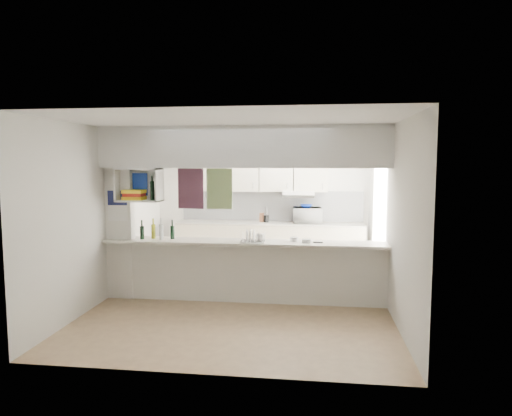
% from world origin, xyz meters
% --- Properties ---
extents(floor, '(4.80, 4.80, 0.00)m').
position_xyz_m(floor, '(0.00, 0.00, 0.00)').
color(floor, '#8E6F52').
rests_on(floor, ground).
extents(ceiling, '(4.80, 4.80, 0.00)m').
position_xyz_m(ceiling, '(0.00, 0.00, 2.60)').
color(ceiling, white).
rests_on(ceiling, wall_back).
extents(wall_back, '(4.20, 0.00, 4.20)m').
position_xyz_m(wall_back, '(0.00, 2.40, 1.30)').
color(wall_back, silver).
rests_on(wall_back, floor).
extents(wall_left, '(0.00, 4.80, 4.80)m').
position_xyz_m(wall_left, '(-2.10, 0.00, 1.30)').
color(wall_left, silver).
rests_on(wall_left, floor).
extents(wall_right, '(0.00, 4.80, 4.80)m').
position_xyz_m(wall_right, '(2.10, 0.00, 1.30)').
color(wall_right, silver).
rests_on(wall_right, floor).
extents(servery_partition, '(4.20, 0.50, 2.60)m').
position_xyz_m(servery_partition, '(-0.17, 0.00, 1.66)').
color(servery_partition, silver).
rests_on(servery_partition, floor).
extents(cubby_shelf, '(0.65, 0.35, 0.50)m').
position_xyz_m(cubby_shelf, '(-1.57, -0.06, 1.71)').
color(cubby_shelf, white).
rests_on(cubby_shelf, bulkhead).
extents(kitchen_run, '(3.60, 0.63, 2.24)m').
position_xyz_m(kitchen_run, '(0.16, 2.14, 0.83)').
color(kitchen_run, beige).
rests_on(kitchen_run, floor).
extents(microwave, '(0.57, 0.42, 0.30)m').
position_xyz_m(microwave, '(0.92, 2.13, 1.07)').
color(microwave, white).
rests_on(microwave, bench_top).
extents(bowl, '(0.25, 0.25, 0.06)m').
position_xyz_m(bowl, '(0.90, 2.11, 1.25)').
color(bowl, navy).
rests_on(bowl, microwave).
extents(dish_rack, '(0.36, 0.27, 0.19)m').
position_xyz_m(dish_rack, '(0.15, -0.05, 1.00)').
color(dish_rack, silver).
rests_on(dish_rack, breakfast_bar).
extents(cup, '(0.13, 0.13, 0.10)m').
position_xyz_m(cup, '(0.25, -0.03, 0.98)').
color(cup, white).
rests_on(cup, dish_rack).
extents(wine_bottles, '(0.51, 0.14, 0.32)m').
position_xyz_m(wine_bottles, '(-1.32, 0.00, 1.04)').
color(wine_bottles, black).
rests_on(wine_bottles, breakfast_bar).
extents(plastic_tubs, '(0.48, 0.21, 0.06)m').
position_xyz_m(plastic_tubs, '(0.84, 0.02, 0.95)').
color(plastic_tubs, silver).
rests_on(plastic_tubs, breakfast_bar).
extents(utensil_jar, '(0.10, 0.10, 0.14)m').
position_xyz_m(utensil_jar, '(0.12, 2.15, 0.99)').
color(utensil_jar, black).
rests_on(utensil_jar, bench_top).
extents(knife_block, '(0.09, 0.07, 0.18)m').
position_xyz_m(knife_block, '(0.03, 2.18, 1.01)').
color(knife_block, '#57321E').
rests_on(knife_block, bench_top).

